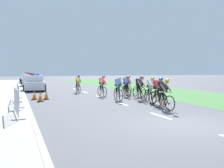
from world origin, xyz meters
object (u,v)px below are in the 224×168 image
object	(u,v)px
police_car_second	(31,81)
police_car_furthest	(27,78)
police_car_third	(29,79)
crowd_barrier_front	(16,102)
cyclist_sixth	(126,86)
cyclist_third	(151,89)
traffic_cone_near	(34,95)
cyclist_ninth	(127,85)
cyclist_fifth	(118,88)
cyclist_eighth	(102,86)
traffic_cone_mid	(40,97)
cyclist_lead	(163,93)
cyclist_second	(158,91)
police_car_nearest	(35,83)
traffic_cone_far	(46,95)
cyclist_seventh	(139,86)
cyclist_fourth	(140,88)
cyclist_tenth	(78,84)
crowd_barrier_middle	(18,95)
crowd_barrier_rear	(18,91)

from	to	relation	value
police_car_second	police_car_furthest	world-z (taller)	same
police_car_third	crowd_barrier_front	world-z (taller)	police_car_third
cyclist_sixth	cyclist_third	bearing A→B (deg)	-90.89
police_car_furthest	traffic_cone_near	bearing A→B (deg)	-91.26
crowd_barrier_front	cyclist_ninth	bearing A→B (deg)	41.32
cyclist_fifth	traffic_cone_near	bearing A→B (deg)	154.52
cyclist_eighth	traffic_cone_mid	world-z (taller)	cyclist_eighth
cyclist_lead	traffic_cone_mid	size ratio (longest dim) A/B	2.69
cyclist_second	police_car_nearest	distance (m)	14.21
cyclist_lead	traffic_cone_far	distance (m)	8.08
cyclist_sixth	crowd_barrier_front	xyz separation A→B (m)	(-7.53, -5.75, -0.14)
cyclist_fifth	cyclist_seventh	size ratio (longest dim) A/B	1.00
cyclist_seventh	cyclist_ninth	distance (m)	2.11
cyclist_fourth	cyclist_ninth	distance (m)	3.98
cyclist_tenth	traffic_cone_mid	xyz separation A→B (m)	(-3.61, -5.09, -0.48)
cyclist_fourth	police_car_second	size ratio (longest dim) A/B	0.38
cyclist_second	cyclist_third	bearing A→B (deg)	77.78
cyclist_eighth	police_car_third	xyz separation A→B (m)	(-4.29, 20.12, -0.11)
cyclist_second	police_car_furthest	size ratio (longest dim) A/B	0.38
police_car_nearest	police_car_second	distance (m)	6.45
cyclist_sixth	police_car_furthest	size ratio (longest dim) A/B	0.38
cyclist_eighth	police_car_nearest	distance (m)	8.52
cyclist_seventh	crowd_barrier_front	bearing A→B (deg)	-147.79
cyclist_sixth	police_car_third	bearing A→B (deg)	105.50
cyclist_ninth	cyclist_tenth	size ratio (longest dim) A/B	1.00
traffic_cone_mid	traffic_cone_far	bearing A→B (deg)	65.61
crowd_barrier_front	police_car_third	bearing A→B (deg)	86.39
cyclist_lead	traffic_cone_mid	bearing A→B (deg)	134.92
cyclist_eighth	police_car_nearest	xyz separation A→B (m)	(-4.30, 7.36, -0.11)
cyclist_seventh	traffic_cone_near	size ratio (longest dim) A/B	2.69
cyclist_seventh	police_car_second	size ratio (longest dim) A/B	0.38
cyclist_ninth	police_car_furthest	bearing A→B (deg)	104.62
cyclist_eighth	crowd_barrier_middle	bearing A→B (deg)	-147.74
cyclist_second	police_car_third	xyz separation A→B (m)	(-5.52, 25.84, -0.11)
cyclist_eighth	cyclist_sixth	bearing A→B (deg)	-31.31
cyclist_eighth	cyclist_tenth	world-z (taller)	same
cyclist_ninth	police_car_second	size ratio (longest dim) A/B	0.38
cyclist_seventh	cyclist_ninth	world-z (taller)	same
crowd_barrier_front	police_car_second	bearing A→B (deg)	85.29
cyclist_second	crowd_barrier_middle	xyz separation A→B (m)	(-7.12, 2.00, -0.14)
cyclist_tenth	traffic_cone_far	bearing A→B (deg)	-127.82
crowd_barrier_middle	crowd_barrier_rear	size ratio (longest dim) A/B	1.00
cyclist_lead	cyclist_fifth	world-z (taller)	same
cyclist_seventh	police_car_third	xyz separation A→B (m)	(-6.66, 21.55, -0.11)
cyclist_sixth	crowd_barrier_front	distance (m)	9.48
cyclist_second	crowd_barrier_rear	distance (m)	8.37
police_car_second	cyclist_tenth	bearing A→B (deg)	-72.27
police_car_second	traffic_cone_mid	xyz separation A→B (m)	(-0.31, -15.41, -0.37)
cyclist_ninth	police_car_third	distance (m)	20.56
cyclist_lead	crowd_barrier_middle	xyz separation A→B (m)	(-6.64, 3.24, -0.14)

